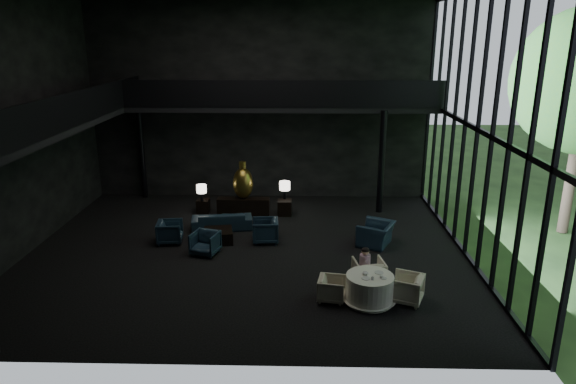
{
  "coord_description": "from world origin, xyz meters",
  "views": [
    {
      "loc": [
        1.68,
        -15.25,
        6.67
      ],
      "look_at": [
        1.29,
        0.5,
        1.86
      ],
      "focal_mm": 32.0,
      "sensor_mm": 36.0,
      "label": 1
    }
  ],
  "objects_px": {
    "lounge_armchair_south": "(205,242)",
    "dining_chair_east": "(407,287)",
    "console": "(243,206)",
    "lounge_armchair_east": "(265,228)",
    "side_table_left": "(203,206)",
    "side_table_right": "(285,208)",
    "table_lamp_right": "(285,187)",
    "table_lamp_left": "(202,189)",
    "bronze_urn": "(243,183)",
    "dining_chair_north": "(369,270)",
    "dining_table": "(369,290)",
    "coffee_table": "(218,236)",
    "child": "(365,258)",
    "window_armchair": "(376,229)",
    "sofa": "(222,217)",
    "lounge_armchair_west": "(170,230)",
    "dining_chair_west": "(332,289)"
  },
  "relations": [
    {
      "from": "dining_chair_west",
      "to": "side_table_left",
      "type": "bearing_deg",
      "value": 43.92
    },
    {
      "from": "lounge_armchair_west",
      "to": "dining_chair_west",
      "type": "distance_m",
      "value": 6.44
    },
    {
      "from": "console",
      "to": "table_lamp_right",
      "type": "bearing_deg",
      "value": 5.56
    },
    {
      "from": "bronze_urn",
      "to": "window_armchair",
      "type": "height_order",
      "value": "bronze_urn"
    },
    {
      "from": "side_table_right",
      "to": "lounge_armchair_south",
      "type": "relative_size",
      "value": 0.69
    },
    {
      "from": "lounge_armchair_east",
      "to": "child",
      "type": "height_order",
      "value": "child"
    },
    {
      "from": "coffee_table",
      "to": "dining_chair_east",
      "type": "relative_size",
      "value": 1.1
    },
    {
      "from": "lounge_armchair_west",
      "to": "coffee_table",
      "type": "bearing_deg",
      "value": -92.07
    },
    {
      "from": "bronze_urn",
      "to": "dining_chair_north",
      "type": "relative_size",
      "value": 1.64
    },
    {
      "from": "lounge_armchair_south",
      "to": "sofa",
      "type": "bearing_deg",
      "value": 100.96
    },
    {
      "from": "table_lamp_right",
      "to": "lounge_armchair_south",
      "type": "distance_m",
      "value": 4.7
    },
    {
      "from": "console",
      "to": "lounge_armchair_east",
      "type": "bearing_deg",
      "value": -69.52
    },
    {
      "from": "coffee_table",
      "to": "child",
      "type": "height_order",
      "value": "child"
    },
    {
      "from": "coffee_table",
      "to": "side_table_left",
      "type": "bearing_deg",
      "value": 109.64
    },
    {
      "from": "console",
      "to": "table_lamp_right",
      "type": "xyz_separation_m",
      "value": [
        1.6,
        0.16,
        0.77
      ]
    },
    {
      "from": "dining_chair_west",
      "to": "bronze_urn",
      "type": "bearing_deg",
      "value": 34.14
    },
    {
      "from": "child",
      "to": "side_table_right",
      "type": "bearing_deg",
      "value": -67.14
    },
    {
      "from": "dining_chair_east",
      "to": "table_lamp_left",
      "type": "bearing_deg",
      "value": -112.48
    },
    {
      "from": "side_table_left",
      "to": "side_table_right",
      "type": "height_order",
      "value": "side_table_right"
    },
    {
      "from": "bronze_urn",
      "to": "table_lamp_left",
      "type": "distance_m",
      "value": 1.62
    },
    {
      "from": "side_table_left",
      "to": "dining_chair_east",
      "type": "bearing_deg",
      "value": -46.25
    },
    {
      "from": "window_armchair",
      "to": "lounge_armchair_south",
      "type": "bearing_deg",
      "value": -55.32
    },
    {
      "from": "bronze_urn",
      "to": "lounge_armchair_south",
      "type": "height_order",
      "value": "bronze_urn"
    },
    {
      "from": "dining_chair_north",
      "to": "dining_chair_west",
      "type": "bearing_deg",
      "value": 30.74
    },
    {
      "from": "side_table_left",
      "to": "child",
      "type": "height_order",
      "value": "child"
    },
    {
      "from": "table_lamp_left",
      "to": "dining_table",
      "type": "relative_size",
      "value": 0.46
    },
    {
      "from": "console",
      "to": "table_lamp_left",
      "type": "height_order",
      "value": "table_lamp_left"
    },
    {
      "from": "dining_chair_north",
      "to": "window_armchair",
      "type": "bearing_deg",
      "value": -110.65
    },
    {
      "from": "lounge_armchair_east",
      "to": "dining_chair_north",
      "type": "xyz_separation_m",
      "value": [
        3.09,
        -3.06,
        -0.04
      ]
    },
    {
      "from": "side_table_right",
      "to": "window_armchair",
      "type": "distance_m",
      "value": 4.27
    },
    {
      "from": "lounge_armchair_south",
      "to": "dining_chair_east",
      "type": "relative_size",
      "value": 1.01
    },
    {
      "from": "table_lamp_left",
      "to": "side_table_right",
      "type": "xyz_separation_m",
      "value": [
        3.2,
        -0.01,
        -0.7
      ]
    },
    {
      "from": "console",
      "to": "child",
      "type": "relative_size",
      "value": 3.14
    },
    {
      "from": "console",
      "to": "coffee_table",
      "type": "bearing_deg",
      "value": -101.11
    },
    {
      "from": "table_lamp_left",
      "to": "coffee_table",
      "type": "xyz_separation_m",
      "value": [
        1.05,
        -2.76,
        -0.79
      ]
    },
    {
      "from": "table_lamp_left",
      "to": "dining_chair_north",
      "type": "relative_size",
      "value": 0.73
    },
    {
      "from": "coffee_table",
      "to": "window_armchair",
      "type": "bearing_deg",
      "value": -1.73
    },
    {
      "from": "lounge_armchair_east",
      "to": "coffee_table",
      "type": "xyz_separation_m",
      "value": [
        -1.58,
        -0.03,
        -0.28
      ]
    },
    {
      "from": "side_table_right",
      "to": "coffee_table",
      "type": "bearing_deg",
      "value": -127.94
    },
    {
      "from": "dining_chair_north",
      "to": "side_table_left",
      "type": "bearing_deg",
      "value": -55.22
    },
    {
      "from": "lounge_armchair_east",
      "to": "table_lamp_left",
      "type": "bearing_deg",
      "value": -140.47
    },
    {
      "from": "table_lamp_left",
      "to": "window_armchair",
      "type": "bearing_deg",
      "value": -24.84
    },
    {
      "from": "side_table_right",
      "to": "dining_table",
      "type": "xyz_separation_m",
      "value": [
        2.42,
        -6.74,
        0.03
      ]
    },
    {
      "from": "lounge_armchair_west",
      "to": "lounge_armchair_south",
      "type": "xyz_separation_m",
      "value": [
        1.35,
        -0.92,
        -0.02
      ]
    },
    {
      "from": "table_lamp_right",
      "to": "lounge_armchair_south",
      "type": "bearing_deg",
      "value": -121.1
    },
    {
      "from": "side_table_right",
      "to": "window_armchair",
      "type": "xyz_separation_m",
      "value": [
        3.12,
        -2.91,
        0.27
      ]
    },
    {
      "from": "table_lamp_right",
      "to": "lounge_armchair_south",
      "type": "relative_size",
      "value": 0.82
    },
    {
      "from": "lounge_armchair_east",
      "to": "dining_chair_north",
      "type": "distance_m",
      "value": 4.35
    },
    {
      "from": "dining_chair_north",
      "to": "child",
      "type": "relative_size",
      "value": 1.37
    },
    {
      "from": "dining_chair_north",
      "to": "lounge_armchair_south",
      "type": "bearing_deg",
      "value": -30.96
    }
  ]
}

